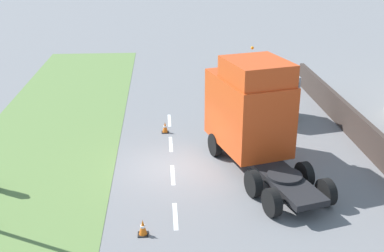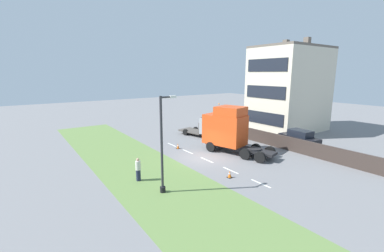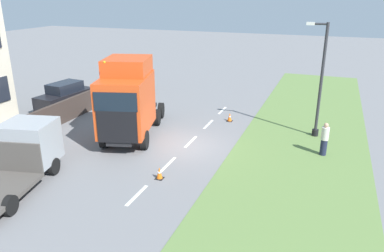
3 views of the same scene
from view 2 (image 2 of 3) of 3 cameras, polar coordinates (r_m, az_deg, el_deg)
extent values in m
plane|color=slate|center=(24.78, 2.31, -7.12)|extent=(120.00, 120.00, 0.00)
cube|color=#607F42|center=(21.87, -10.48, -9.89)|extent=(7.00, 44.00, 0.01)
cube|color=white|center=(20.00, 15.04, -12.23)|extent=(0.16, 1.80, 0.00)
cube|color=white|center=(22.00, 8.57, -9.71)|extent=(0.16, 1.80, 0.00)
cube|color=white|center=(24.26, 3.32, -7.55)|extent=(0.16, 1.80, 0.00)
cube|color=white|center=(26.71, -0.96, -5.72)|extent=(0.16, 1.80, 0.00)
cube|color=white|center=(29.30, -4.49, -4.18)|extent=(0.16, 1.80, 0.00)
cube|color=#382D28|center=(30.68, 15.82, -2.49)|extent=(0.25, 24.00, 1.44)
cube|color=beige|center=(38.54, 20.80, 7.38)|extent=(10.18, 7.17, 11.24)
cube|color=#1E232D|center=(34.82, 15.63, 1.74)|extent=(0.08, 6.09, 1.57)
cube|color=#1E232D|center=(34.43, 15.93, 7.27)|extent=(0.08, 6.09, 1.57)
cube|color=#1E232D|center=(34.36, 16.25, 12.88)|extent=(0.08, 6.09, 1.57)
cube|color=#665B51|center=(38.62, 21.44, 15.93)|extent=(10.18, 7.17, 0.30)
cube|color=#665B51|center=(40.54, 20.16, 16.77)|extent=(0.70, 0.70, 1.10)
cube|color=#665B51|center=(38.76, 24.22, 16.75)|extent=(0.70, 0.70, 1.10)
cube|color=black|center=(26.22, 10.34, -4.72)|extent=(3.31, 7.53, 0.24)
cube|color=#DB4719|center=(26.64, 7.32, -0.75)|extent=(3.46, 4.60, 3.02)
cube|color=black|center=(27.91, 3.67, -1.51)|extent=(2.02, 0.62, 1.69)
cube|color=black|center=(27.64, 3.70, 1.17)|extent=(2.14, 0.65, 0.97)
cube|color=#DB4719|center=(25.98, 8.58, 3.30)|extent=(2.96, 3.19, 0.90)
sphere|color=orange|center=(27.44, 6.02, 4.89)|extent=(0.14, 0.14, 0.14)
cylinder|color=black|center=(25.44, 13.66, -4.95)|extent=(1.66, 1.66, 0.12)
cylinder|color=black|center=(26.66, 4.23, -4.62)|extent=(0.59, 1.09, 1.04)
cylinder|color=black|center=(28.46, 6.84, -3.62)|extent=(0.59, 1.09, 1.04)
cylinder|color=black|center=(24.73, 11.70, -6.14)|extent=(0.59, 1.09, 1.04)
cylinder|color=black|center=(26.66, 13.97, -4.93)|extent=(0.59, 1.09, 1.04)
cylinder|color=black|center=(24.12, 14.86, -6.74)|extent=(0.59, 1.09, 1.04)
cylinder|color=black|center=(26.10, 16.93, -5.46)|extent=(0.59, 1.09, 1.04)
cube|color=#999EA3|center=(31.91, 4.23, 0.02)|extent=(2.56, 2.43, 1.97)
cube|color=black|center=(31.23, 5.71, 0.47)|extent=(1.88, 0.45, 0.71)
cube|color=#4C4742|center=(33.95, 0.41, -1.10)|extent=(2.93, 4.11, 0.18)
cube|color=#4C4742|center=(32.62, 2.77, -0.24)|extent=(2.15, 0.57, 1.38)
cylinder|color=black|center=(32.94, 5.29, -1.70)|extent=(0.41, 0.83, 0.80)
cylinder|color=black|center=(31.40, 3.06, -2.33)|extent=(0.41, 0.83, 0.80)
cylinder|color=black|center=(35.07, 0.82, -0.84)|extent=(0.41, 0.83, 0.80)
cylinder|color=black|center=(33.63, -1.47, -1.38)|extent=(0.41, 0.83, 0.80)
cube|color=black|center=(30.19, 22.65, -3.04)|extent=(2.18, 4.46, 1.03)
cube|color=black|center=(29.94, 22.93, -1.49)|extent=(1.71, 2.51, 0.69)
cylinder|color=black|center=(30.56, 19.59, -3.55)|extent=(0.27, 0.66, 0.64)
cylinder|color=black|center=(31.76, 21.54, -3.13)|extent=(0.27, 0.66, 0.64)
cylinder|color=black|center=(28.87, 23.72, -4.74)|extent=(0.27, 0.66, 0.64)
cylinder|color=black|center=(30.14, 25.61, -4.24)|extent=(0.27, 0.66, 0.64)
cylinder|color=black|center=(18.09, -6.52, -13.84)|extent=(0.38, 0.38, 0.40)
cylinder|color=#2D2D33|center=(17.00, -6.76, -4.42)|extent=(0.17, 0.17, 6.56)
cylinder|color=#2D2D33|center=(16.63, -5.64, 6.41)|extent=(0.90, 0.12, 0.12)
cube|color=silver|center=(16.86, -4.31, 6.50)|extent=(0.44, 0.20, 0.16)
cylinder|color=#1E233D|center=(20.06, -11.82, -10.66)|extent=(0.34, 0.34, 0.86)
cylinder|color=beige|center=(19.79, -11.91, -8.58)|extent=(0.39, 0.39, 0.68)
sphere|color=tan|center=(19.64, -11.97, -7.32)|extent=(0.23, 0.23, 0.23)
cube|color=black|center=(20.55, 8.36, -11.24)|extent=(0.36, 0.36, 0.03)
cone|color=orange|center=(20.44, 8.38, -10.49)|extent=(0.28, 0.28, 0.55)
cylinder|color=white|center=(20.43, 8.39, -10.42)|extent=(0.17, 0.17, 0.07)
cube|color=black|center=(27.78, -3.14, -5.02)|extent=(0.36, 0.36, 0.03)
cone|color=orange|center=(27.70, -3.14, -4.44)|extent=(0.28, 0.28, 0.55)
cylinder|color=white|center=(27.69, -3.15, -4.39)|extent=(0.17, 0.17, 0.07)
camera|label=1|loc=(13.98, 56.94, 12.41)|focal=45.00mm
camera|label=3|loc=(37.18, -24.37, 10.85)|focal=35.00mm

